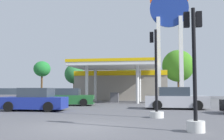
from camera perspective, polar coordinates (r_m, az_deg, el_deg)
name	(u,v)px	position (r m, az deg, el deg)	size (l,w,h in m)	color
ground_plane	(78,127)	(10.59, -7.60, -12.51)	(90.00, 90.00, 0.00)	#56565B
gas_station	(121,83)	(34.34, 2.06, -2.98)	(12.09, 13.31, 4.54)	gray
station_pole_sign	(169,22)	(28.63, 12.74, 10.39)	(4.15, 0.56, 13.55)	white
car_1	(70,98)	(23.58, -9.50, -6.15)	(4.61, 2.53, 1.57)	black
car_2	(175,99)	(19.90, 14.02, -6.35)	(4.67, 2.23, 1.65)	black
car_3	(6,97)	(27.93, -22.65, -5.56)	(4.73, 3.04, 1.57)	black
car_4	(34,100)	(18.63, -17.03, -6.53)	(4.54, 2.25, 1.59)	black
traffic_signal_1	(156,92)	(13.77, 9.83, -4.94)	(0.73, 0.73, 4.73)	silver
traffic_signal_2	(195,86)	(9.63, 18.06, -3.35)	(0.65, 0.67, 4.49)	silver
tree_0	(42,69)	(45.77, -15.43, 0.19)	(2.90, 2.90, 6.29)	brown
tree_1	(74,74)	(40.64, -8.47, -0.90)	(3.04, 3.04, 5.40)	brown
tree_2	(128,72)	(39.72, 3.56, -0.56)	(3.53, 3.53, 5.57)	brown
tree_3	(178,66)	(39.71, 14.59, 0.90)	(4.76, 4.76, 7.39)	brown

